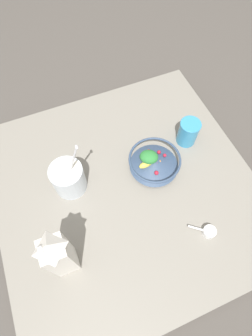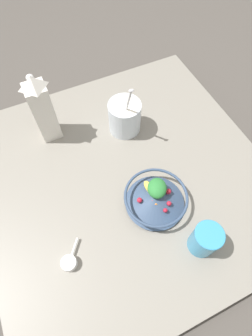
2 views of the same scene
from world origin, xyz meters
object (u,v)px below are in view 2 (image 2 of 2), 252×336
at_px(yogurt_tub, 125,116).
at_px(drinking_cup, 205,240).
at_px(milk_carton, 42,109).
at_px(fruit_bowl, 156,198).

xyz_separation_m(yogurt_tub, drinking_cup, (-0.02, 0.55, -0.01)).
bearing_deg(drinking_cup, yogurt_tub, -87.89).
distance_m(milk_carton, yogurt_tub, 0.32).
distance_m(yogurt_tub, drinking_cup, 0.55).
bearing_deg(milk_carton, yogurt_tub, 160.55).
bearing_deg(yogurt_tub, milk_carton, -19.45).
relative_size(fruit_bowl, drinking_cup, 1.79).
xyz_separation_m(milk_carton, drinking_cup, (-0.31, 0.65, -0.08)).
height_order(fruit_bowl, drinking_cup, drinking_cup).
bearing_deg(fruit_bowl, milk_carton, -62.04).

